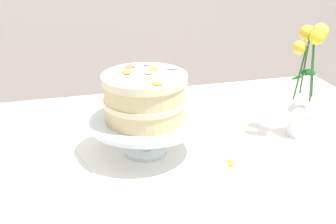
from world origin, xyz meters
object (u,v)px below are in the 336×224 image
dining_table (184,185)px  flower_vase (304,94)px  cake_stand (145,125)px  layer_cake (145,97)px

dining_table → flower_vase: bearing=6.9°
cake_stand → layer_cake: layer_cake is taller
cake_stand → flower_vase: bearing=0.3°
cake_stand → flower_vase: (0.46, 0.00, 0.04)m
dining_table → flower_vase: 0.42m
dining_table → cake_stand: cake_stand is taller
flower_vase → dining_table: bearing=-173.1°
cake_stand → flower_vase: size_ratio=0.90×
dining_table → layer_cake: (-0.10, 0.04, 0.25)m
dining_table → flower_vase: (0.36, 0.04, 0.21)m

